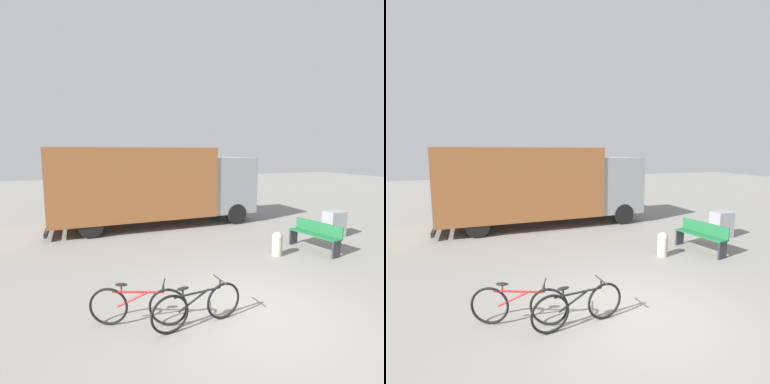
# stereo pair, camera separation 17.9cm
# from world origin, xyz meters

# --- Properties ---
(ground_plane) EXTENTS (60.00, 60.00, 0.00)m
(ground_plane) POSITION_xyz_m (0.00, 0.00, 0.00)
(ground_plane) COLOR gray
(delivery_truck) EXTENTS (8.25, 2.55, 3.15)m
(delivery_truck) POSITION_xyz_m (-0.31, 7.34, 1.73)
(delivery_truck) COLOR #99592D
(delivery_truck) RESTS_ON ground
(park_bench) EXTENTS (0.70, 1.67, 0.88)m
(park_bench) POSITION_xyz_m (3.63, 2.54, 0.50)
(park_bench) COLOR #1E6638
(park_bench) RESTS_ON ground
(bicycle_near) EXTENTS (1.63, 0.69, 0.77)m
(bicycle_near) POSITION_xyz_m (-2.15, 0.36, 0.36)
(bicycle_near) COLOR black
(bicycle_near) RESTS_ON ground
(bicycle_middle) EXTENTS (1.72, 0.44, 0.77)m
(bicycle_middle) POSITION_xyz_m (-1.18, -0.01, 0.36)
(bicycle_middle) COLOR black
(bicycle_middle) RESTS_ON ground
(bollard_near_bench) EXTENTS (0.30, 0.30, 0.71)m
(bollard_near_bench) POSITION_xyz_m (2.26, 2.53, 0.38)
(bollard_near_bench) COLOR #B2AD9E
(bollard_near_bench) RESTS_ON ground
(utility_box) EXTENTS (0.65, 0.51, 0.90)m
(utility_box) POSITION_xyz_m (5.39, 3.55, 0.45)
(utility_box) COLOR gray
(utility_box) RESTS_ON ground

